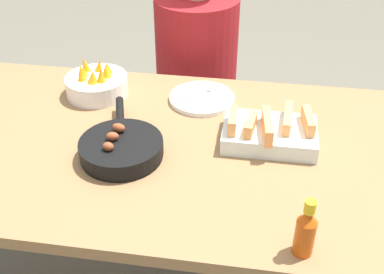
{
  "coord_description": "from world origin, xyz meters",
  "views": [
    {
      "loc": [
        0.17,
        -1.09,
        1.58
      ],
      "look_at": [
        0.0,
        0.0,
        0.81
      ],
      "focal_mm": 45.0,
      "sensor_mm": 36.0,
      "label": 1
    }
  ],
  "objects_px": {
    "empty_plate_near_front": "(202,98)",
    "fruit_bowl_mango": "(97,84)",
    "hot_sauce_bottle": "(306,231)",
    "person_figure": "(196,105)",
    "melon_tray": "(269,132)",
    "skillet": "(121,148)"
  },
  "relations": [
    {
      "from": "melon_tray",
      "to": "fruit_bowl_mango",
      "type": "xyz_separation_m",
      "value": [
        -0.57,
        0.19,
        0.01
      ]
    },
    {
      "from": "empty_plate_near_front",
      "to": "skillet",
      "type": "bearing_deg",
      "value": -118.1
    },
    {
      "from": "melon_tray",
      "to": "hot_sauce_bottle",
      "type": "distance_m",
      "value": 0.41
    },
    {
      "from": "melon_tray",
      "to": "person_figure",
      "type": "height_order",
      "value": "person_figure"
    },
    {
      "from": "fruit_bowl_mango",
      "to": "melon_tray",
      "type": "bearing_deg",
      "value": -18.57
    },
    {
      "from": "empty_plate_near_front",
      "to": "fruit_bowl_mango",
      "type": "relative_size",
      "value": 1.05
    },
    {
      "from": "skillet",
      "to": "hot_sauce_bottle",
      "type": "bearing_deg",
      "value": -136.78
    },
    {
      "from": "skillet",
      "to": "hot_sauce_bottle",
      "type": "relative_size",
      "value": 2.43
    },
    {
      "from": "fruit_bowl_mango",
      "to": "hot_sauce_bottle",
      "type": "xyz_separation_m",
      "value": [
        0.65,
        -0.6,
        0.02
      ]
    },
    {
      "from": "skillet",
      "to": "empty_plate_near_front",
      "type": "relative_size",
      "value": 1.67
    },
    {
      "from": "skillet",
      "to": "fruit_bowl_mango",
      "type": "height_order",
      "value": "fruit_bowl_mango"
    },
    {
      "from": "skillet",
      "to": "hot_sauce_bottle",
      "type": "height_order",
      "value": "hot_sauce_bottle"
    },
    {
      "from": "fruit_bowl_mango",
      "to": "hot_sauce_bottle",
      "type": "height_order",
      "value": "hot_sauce_bottle"
    },
    {
      "from": "fruit_bowl_mango",
      "to": "hot_sauce_bottle",
      "type": "bearing_deg",
      "value": -42.37
    },
    {
      "from": "hot_sauce_bottle",
      "to": "person_figure",
      "type": "height_order",
      "value": "person_figure"
    },
    {
      "from": "skillet",
      "to": "fruit_bowl_mango",
      "type": "distance_m",
      "value": 0.36
    },
    {
      "from": "hot_sauce_bottle",
      "to": "fruit_bowl_mango",
      "type": "bearing_deg",
      "value": 137.63
    },
    {
      "from": "skillet",
      "to": "person_figure",
      "type": "relative_size",
      "value": 0.29
    },
    {
      "from": "hot_sauce_bottle",
      "to": "skillet",
      "type": "bearing_deg",
      "value": 150.13
    },
    {
      "from": "fruit_bowl_mango",
      "to": "person_figure",
      "type": "relative_size",
      "value": 0.17
    },
    {
      "from": "melon_tray",
      "to": "skillet",
      "type": "relative_size",
      "value": 0.74
    },
    {
      "from": "empty_plate_near_front",
      "to": "fruit_bowl_mango",
      "type": "xyz_separation_m",
      "value": [
        -0.35,
        -0.01,
        0.03
      ]
    }
  ]
}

